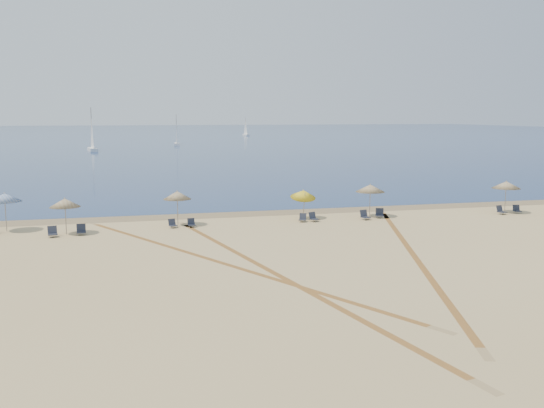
{
  "coord_description": "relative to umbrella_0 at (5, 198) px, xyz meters",
  "views": [
    {
      "loc": [
        -9.82,
        -20.31,
        7.59
      ],
      "look_at": [
        0.0,
        20.0,
        1.3
      ],
      "focal_mm": 38.98,
      "sensor_mm": 36.0,
      "label": 1
    }
  ],
  "objects": [
    {
      "name": "sailboat_0",
      "position": [
        19.92,
        109.29,
        0.08
      ],
      "size": [
        1.76,
        5.25,
        7.68
      ],
      "rotation": [
        0.0,
        0.0,
        -0.09
      ],
      "color": "white",
      "rests_on": "ocean"
    },
    {
      "name": "umbrella_2",
      "position": [
        11.12,
        -0.65,
        -0.12
      ],
      "size": [
        1.93,
        1.93,
        2.46
      ],
      "color": "gray",
      "rests_on": "ground"
    },
    {
      "name": "umbrella_0",
      "position": [
        0.0,
        0.0,
        0.0
      ],
      "size": [
        2.15,
        2.15,
        2.58
      ],
      "color": "gray",
      "rests_on": "ground"
    },
    {
      "name": "chair_3",
      "position": [
        10.71,
        -1.33,
        -1.98
      ],
      "size": [
        0.64,
        0.69,
        0.59
      ],
      "rotation": [
        0.0,
        0.0,
        0.3
      ],
      "color": "black",
      "rests_on": "ground"
    },
    {
      "name": "chair_4",
      "position": [
        11.98,
        -1.38,
        -1.98
      ],
      "size": [
        0.56,
        0.63,
        0.59
      ],
      "rotation": [
        0.0,
        0.0,
        0.14
      ],
      "color": "black",
      "rests_on": "ground"
    },
    {
      "name": "wet_sand",
      "position": [
        17.78,
        3.16,
        -2.24
      ],
      "size": [
        500.0,
        500.0,
        0.0
      ],
      "primitive_type": "plane",
      "color": "olive",
      "rests_on": "ground"
    },
    {
      "name": "ocean",
      "position": [
        17.78,
        204.16,
        -2.23
      ],
      "size": [
        500.0,
        500.0,
        0.0
      ],
      "primitive_type": "plane",
      "color": "#0C2151",
      "rests_on": "ground"
    },
    {
      "name": "chair_2",
      "position": [
        4.86,
        -2.35,
        -1.94
      ],
      "size": [
        0.61,
        0.7,
        0.68
      ],
      "rotation": [
        0.0,
        0.0,
        0.08
      ],
      "color": "black",
      "rests_on": "ground"
    },
    {
      "name": "chair_1",
      "position": [
        3.16,
        -2.63,
        -1.95
      ],
      "size": [
        0.67,
        0.75,
        0.67
      ],
      "rotation": [
        0.0,
        0.0,
        0.19
      ],
      "color": "black",
      "rests_on": "ground"
    },
    {
      "name": "umbrella_1",
      "position": [
        3.92,
        -1.97,
        -0.2
      ],
      "size": [
        1.94,
        1.94,
        2.39
      ],
      "color": "gray",
      "rests_on": "ground"
    },
    {
      "name": "chair_5",
      "position": [
        19.94,
        -1.27,
        -1.98
      ],
      "size": [
        0.68,
        0.73,
        0.6
      ],
      "rotation": [
        0.0,
        0.0,
        -0.4
      ],
      "color": "black",
      "rests_on": "ground"
    },
    {
      "name": "ground",
      "position": [
        17.78,
        -20.84,
        -2.24
      ],
      "size": [
        160.0,
        160.0,
        0.0
      ],
      "primitive_type": "plane",
      "color": "tan",
      "rests_on": "ground"
    },
    {
      "name": "tire_tracks",
      "position": [
        16.51,
        -12.16,
        -2.24
      ],
      "size": [
        48.04,
        39.6,
        0.0
      ],
      "color": "tan",
      "rests_on": "ground"
    },
    {
      "name": "sailboat_1",
      "position": [
        0.67,
        89.11,
        0.51
      ],
      "size": [
        2.56,
        6.29,
        9.11
      ],
      "rotation": [
        0.0,
        0.0,
        0.17
      ],
      "color": "white",
      "rests_on": "ocean"
    },
    {
      "name": "sailboat_2",
      "position": [
        50.13,
        172.87,
        -0.25
      ],
      "size": [
        1.96,
        4.55,
        6.58
      ],
      "rotation": [
        0.0,
        0.0,
        0.19
      ],
      "color": "white",
      "rests_on": "ocean"
    },
    {
      "name": "umbrella_3",
      "position": [
        20.29,
        -0.16,
        -0.38
      ],
      "size": [
        1.86,
        1.94,
        2.36
      ],
      "color": "gray",
      "rests_on": "ground"
    },
    {
      "name": "chair_7",
      "position": [
        24.61,
        -1.48,
        -1.94
      ],
      "size": [
        0.71,
        0.79,
        0.69
      ],
      "rotation": [
        0.0,
        0.0,
        0.23
      ],
      "color": "black",
      "rests_on": "ground"
    },
    {
      "name": "chair_9",
      "position": [
        35.72,
        -1.75,
        -1.95
      ],
      "size": [
        0.69,
        0.76,
        0.67
      ],
      "rotation": [
        0.0,
        0.0,
        0.24
      ],
      "color": "black",
      "rests_on": "ground"
    },
    {
      "name": "umbrella_4",
      "position": [
        25.4,
        -0.52,
        -0.07
      ],
      "size": [
        2.18,
        2.18,
        2.51
      ],
      "color": "gray",
      "rests_on": "ground"
    },
    {
      "name": "umbrella_5",
      "position": [
        36.38,
        -1.31,
        -0.04
      ],
      "size": [
        2.17,
        2.17,
        2.55
      ],
      "color": "gray",
      "rests_on": "ground"
    },
    {
      "name": "chair_8",
      "position": [
        25.96,
        -1.05,
        -1.93
      ],
      "size": [
        0.8,
        0.85,
        0.7
      ],
      "rotation": [
        0.0,
        0.0,
        -0.4
      ],
      "color": "black",
      "rests_on": "ground"
    },
    {
      "name": "chair_6",
      "position": [
        20.73,
        -1.3,
        -1.95
      ],
      "size": [
        0.73,
        0.79,
        0.66
      ],
      "rotation": [
        0.0,
        0.0,
        0.35
      ],
      "color": "black",
      "rests_on": "ground"
    },
    {
      "name": "chair_10",
      "position": [
        37.24,
        -1.6,
        -1.96
      ],
      "size": [
        0.65,
        0.72,
        0.63
      ],
      "rotation": [
        0.0,
        0.0,
        -0.24
      ],
      "color": "black",
      "rests_on": "ground"
    }
  ]
}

